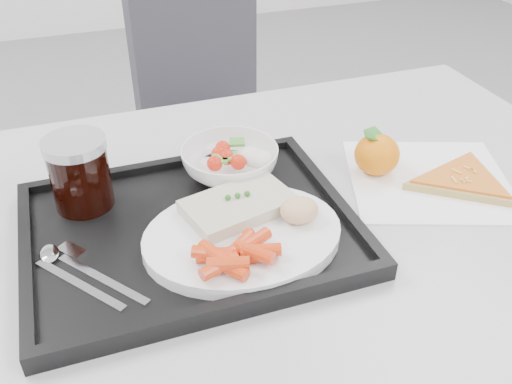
{
  "coord_description": "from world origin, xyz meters",
  "views": [
    {
      "loc": [
        -0.23,
        -0.34,
        1.26
      ],
      "look_at": [
        0.0,
        0.33,
        0.77
      ],
      "focal_mm": 40.0,
      "sensor_mm": 36.0,
      "label": 1
    }
  ],
  "objects_px": {
    "table": "(261,246)",
    "salad_bowl": "(230,162)",
    "tangerine": "(377,154)",
    "chair": "(211,113)",
    "dinner_plate": "(243,236)",
    "cola_glass": "(79,172)",
    "pizza_slice": "(463,180)",
    "tray": "(191,231)"
  },
  "relations": [
    {
      "from": "table",
      "to": "salad_bowl",
      "type": "bearing_deg",
      "value": 101.92
    },
    {
      "from": "tangerine",
      "to": "table",
      "type": "bearing_deg",
      "value": -169.31
    },
    {
      "from": "chair",
      "to": "salad_bowl",
      "type": "height_order",
      "value": "chair"
    },
    {
      "from": "table",
      "to": "dinner_plate",
      "type": "xyz_separation_m",
      "value": [
        -0.05,
        -0.07,
        0.09
      ]
    },
    {
      "from": "salad_bowl",
      "to": "cola_glass",
      "type": "relative_size",
      "value": 1.41
    },
    {
      "from": "salad_bowl",
      "to": "tangerine",
      "type": "distance_m",
      "value": 0.24
    },
    {
      "from": "cola_glass",
      "to": "pizza_slice",
      "type": "height_order",
      "value": "cola_glass"
    },
    {
      "from": "tangerine",
      "to": "dinner_plate",
      "type": "bearing_deg",
      "value": -156.86
    },
    {
      "from": "salad_bowl",
      "to": "pizza_slice",
      "type": "height_order",
      "value": "salad_bowl"
    },
    {
      "from": "chair",
      "to": "salad_bowl",
      "type": "relative_size",
      "value": 6.11
    },
    {
      "from": "tray",
      "to": "dinner_plate",
      "type": "height_order",
      "value": "dinner_plate"
    },
    {
      "from": "pizza_slice",
      "to": "table",
      "type": "bearing_deg",
      "value": 173.05
    },
    {
      "from": "cola_glass",
      "to": "tangerine",
      "type": "relative_size",
      "value": 1.26
    },
    {
      "from": "chair",
      "to": "dinner_plate",
      "type": "xyz_separation_m",
      "value": [
        -0.18,
        -0.83,
        0.24
      ]
    },
    {
      "from": "table",
      "to": "tangerine",
      "type": "height_order",
      "value": "tangerine"
    },
    {
      "from": "dinner_plate",
      "to": "tangerine",
      "type": "relative_size",
      "value": 3.16
    },
    {
      "from": "chair",
      "to": "dinner_plate",
      "type": "height_order",
      "value": "chair"
    },
    {
      "from": "tangerine",
      "to": "cola_glass",
      "type": "bearing_deg",
      "value": 174.2
    },
    {
      "from": "tray",
      "to": "tangerine",
      "type": "distance_m",
      "value": 0.33
    },
    {
      "from": "table",
      "to": "salad_bowl",
      "type": "distance_m",
      "value": 0.14
    },
    {
      "from": "salad_bowl",
      "to": "tangerine",
      "type": "relative_size",
      "value": 1.78
    },
    {
      "from": "pizza_slice",
      "to": "chair",
      "type": "bearing_deg",
      "value": 104.32
    },
    {
      "from": "tray",
      "to": "cola_glass",
      "type": "xyz_separation_m",
      "value": [
        -0.13,
        0.11,
        0.06
      ]
    },
    {
      "from": "table",
      "to": "tangerine",
      "type": "xyz_separation_m",
      "value": [
        0.21,
        0.04,
        0.1
      ]
    },
    {
      "from": "chair",
      "to": "cola_glass",
      "type": "height_order",
      "value": "chair"
    },
    {
      "from": "table",
      "to": "cola_glass",
      "type": "xyz_separation_m",
      "value": [
        -0.24,
        0.09,
        0.14
      ]
    },
    {
      "from": "table",
      "to": "chair",
      "type": "height_order",
      "value": "chair"
    },
    {
      "from": "chair",
      "to": "tray",
      "type": "relative_size",
      "value": 2.07
    },
    {
      "from": "table",
      "to": "tray",
      "type": "relative_size",
      "value": 2.67
    },
    {
      "from": "chair",
      "to": "tray",
      "type": "bearing_deg",
      "value": -106.98
    },
    {
      "from": "table",
      "to": "tangerine",
      "type": "relative_size",
      "value": 14.04
    },
    {
      "from": "tray",
      "to": "chair",
      "type": "bearing_deg",
      "value": 73.02
    },
    {
      "from": "dinner_plate",
      "to": "salad_bowl",
      "type": "relative_size",
      "value": 1.78
    },
    {
      "from": "table",
      "to": "cola_glass",
      "type": "distance_m",
      "value": 0.29
    },
    {
      "from": "chair",
      "to": "pizza_slice",
      "type": "height_order",
      "value": "chair"
    },
    {
      "from": "salad_bowl",
      "to": "pizza_slice",
      "type": "xyz_separation_m",
      "value": [
        0.34,
        -0.13,
        -0.03
      ]
    },
    {
      "from": "table",
      "to": "chair",
      "type": "xyz_separation_m",
      "value": [
        0.12,
        0.75,
        -0.15
      ]
    },
    {
      "from": "table",
      "to": "chair",
      "type": "distance_m",
      "value": 0.78
    },
    {
      "from": "table",
      "to": "salad_bowl",
      "type": "relative_size",
      "value": 7.89
    },
    {
      "from": "dinner_plate",
      "to": "pizza_slice",
      "type": "distance_m",
      "value": 0.38
    },
    {
      "from": "salad_bowl",
      "to": "table",
      "type": "bearing_deg",
      "value": -78.08
    },
    {
      "from": "cola_glass",
      "to": "pizza_slice",
      "type": "bearing_deg",
      "value": -12.5
    }
  ]
}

